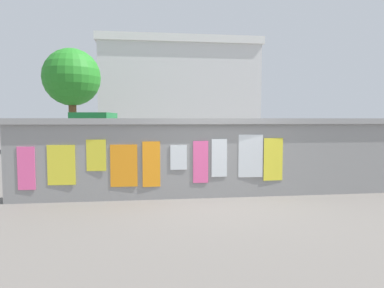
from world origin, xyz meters
TOP-DOWN VIEW (x-y plane):
  - ground at (0.00, 8.00)m, footprint 60.00×60.00m
  - poster_wall at (-0.01, -0.00)m, footprint 8.42×0.42m
  - auto_rickshaw_truck at (-2.11, 4.54)m, footprint 3.77×1.99m
  - motorcycle at (3.19, 4.39)m, footprint 1.90×0.56m
  - bicycle_near at (-1.15, 1.02)m, footprint 1.68×0.52m
  - bicycle_far at (1.45, 2.55)m, footprint 1.69×0.48m
  - person_walking at (-0.10, 2.43)m, footprint 0.42×0.42m
  - person_bystander at (-2.98, 1.28)m, footprint 0.45×0.45m
  - tree_roadside at (-5.06, 10.77)m, footprint 2.82×2.82m
  - building_background at (0.87, 17.43)m, footprint 10.95×4.79m

SIDE VIEW (x-z plane):
  - ground at x=0.00m, z-range 0.00..0.00m
  - bicycle_near at x=-1.15m, z-range -0.11..0.84m
  - bicycle_far at x=1.45m, z-range -0.11..0.84m
  - motorcycle at x=3.19m, z-range 0.03..0.90m
  - poster_wall at x=-0.01m, z-range 0.02..1.68m
  - auto_rickshaw_truck at x=-2.11m, z-range -0.02..1.83m
  - person_walking at x=-0.10m, z-range 0.18..1.80m
  - person_bystander at x=-2.98m, z-range 0.18..1.80m
  - building_background at x=0.87m, z-range 0.02..7.11m
  - tree_roadside at x=-5.06m, z-range 1.11..6.25m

